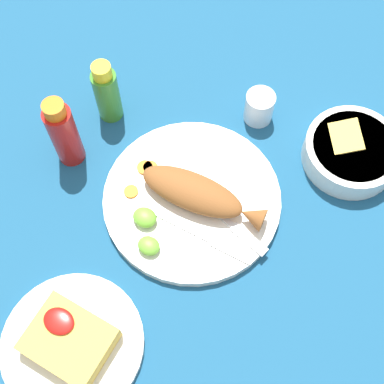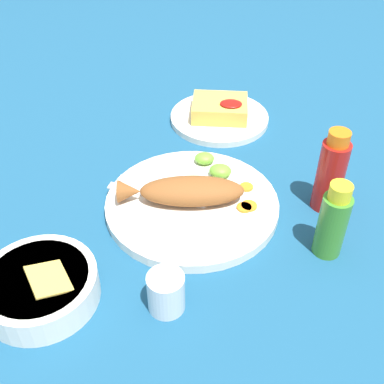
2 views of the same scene
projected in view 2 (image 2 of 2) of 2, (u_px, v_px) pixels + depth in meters
name	position (u px, v px, depth m)	size (l,w,h in m)	color
ground_plane	(192.00, 208.00, 0.86)	(4.00, 4.00, 0.00)	navy
main_plate	(192.00, 205.00, 0.85)	(0.31, 0.31, 0.02)	white
fried_fish	(185.00, 191.00, 0.83)	(0.22, 0.08, 0.04)	brown
fork_near	(150.00, 194.00, 0.86)	(0.18, 0.06, 0.00)	silver
fork_far	(162.00, 180.00, 0.89)	(0.19, 0.02, 0.00)	silver
carrot_slice_near	(249.00, 206.00, 0.84)	(0.03, 0.03, 0.00)	orange
carrot_slice_mid	(244.00, 207.00, 0.83)	(0.03, 0.03, 0.00)	orange
carrot_slice_far	(246.00, 187.00, 0.87)	(0.02, 0.02, 0.00)	orange
lime_wedge_main	(220.00, 171.00, 0.90)	(0.04, 0.04, 0.02)	#6BB233
lime_wedge_side	(204.00, 158.00, 0.93)	(0.04, 0.03, 0.02)	#6BB233
hot_sauce_bottle_red	(331.00, 173.00, 0.82)	(0.05, 0.05, 0.16)	#B21914
hot_sauce_bottle_green	(333.00, 222.00, 0.74)	(0.05, 0.05, 0.14)	#3D8428
salt_cup	(166.00, 294.00, 0.68)	(0.05, 0.05, 0.06)	silver
side_plate_fries	(219.00, 118.00, 1.09)	(0.22, 0.22, 0.01)	white
fries_pile	(220.00, 108.00, 1.07)	(0.12, 0.10, 0.04)	gold
guacamole_bowl	(40.00, 286.00, 0.69)	(0.17, 0.17, 0.06)	white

